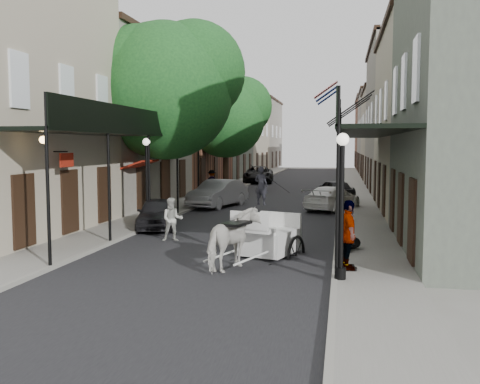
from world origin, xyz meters
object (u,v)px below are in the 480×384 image
at_px(car_left_mid, 218,193).
at_px(car_right_near, 332,198).
at_px(pedestrian_walking, 172,220).
at_px(carriage, 274,219).
at_px(tree_near, 174,86).
at_px(pedestrian_sidewalk_right, 348,235).
at_px(lamppost_left, 147,180).
at_px(car_right_far, 334,190).
at_px(car_left_near, 157,213).
at_px(lamppost_right_near, 342,204).
at_px(lamppost_right_far, 342,169).
at_px(pedestrian_sidewalk_left, 212,181).
at_px(car_left_far, 258,175).
at_px(tree_far, 231,115).
at_px(horse, 234,240).

distance_m(car_left_mid, car_right_near, 6.46).
bearing_deg(pedestrian_walking, carriage, -38.57).
xyz_separation_m(tree_near, pedestrian_sidewalk_right, (8.49, -11.13, -5.41)).
bearing_deg(lamppost_left, car_right_far, 59.36).
height_order(car_left_mid, car_right_near, car_left_mid).
bearing_deg(car_left_near, tree_near, 83.41).
height_order(lamppost_right_near, carriage, lamppost_right_near).
xyz_separation_m(lamppost_left, pedestrian_walking, (2.10, -3.00, -1.25)).
distance_m(tree_near, lamppost_left, 6.10).
height_order(lamppost_left, pedestrian_walking, lamppost_left).
bearing_deg(car_right_far, pedestrian_sidewalk_right, 69.29).
relative_size(lamppost_right_far, car_left_mid, 0.78).
bearing_deg(lamppost_right_far, pedestrian_sidewalk_left, 157.04).
xyz_separation_m(pedestrian_walking, car_right_near, (5.60, 10.72, -0.15)).
distance_m(lamppost_right_near, pedestrian_sidewalk_left, 25.68).
relative_size(lamppost_left, car_left_far, 0.65).
relative_size(carriage, car_right_near, 0.64).
xyz_separation_m(pedestrian_sidewalk_right, car_right_far, (-0.69, 19.95, -0.40)).
distance_m(pedestrian_walking, pedestrian_sidewalk_right, 7.43).
height_order(lamppost_left, pedestrian_sidewalk_right, lamppost_left).
bearing_deg(lamppost_left, lamppost_right_far, 55.65).
distance_m(tree_near, carriage, 11.86).
xyz_separation_m(pedestrian_sidewalk_left, car_left_mid, (2.32, -7.93, -0.15)).
xyz_separation_m(car_left_mid, car_left_far, (-0.75, 19.84, 0.01)).
height_order(tree_near, lamppost_right_far, tree_near).
bearing_deg(car_left_far, car_right_near, -75.93).
xyz_separation_m(tree_far, car_left_mid, (1.40, -10.18, -5.06)).
bearing_deg(car_left_far, tree_far, -99.44).
xyz_separation_m(car_right_near, car_right_far, (0.00, 5.28, 0.03)).
relative_size(lamppost_right_far, car_right_far, 0.93).
bearing_deg(lamppost_right_far, car_left_near, -122.25).
height_order(lamppost_left, car_left_mid, lamppost_left).
bearing_deg(tree_near, carriage, -54.50).
distance_m(lamppost_right_near, car_right_far, 21.05).
xyz_separation_m(pedestrian_sidewalk_left, pedestrian_sidewalk_right, (9.46, -22.87, 0.15)).
height_order(lamppost_left, carriage, lamppost_left).
bearing_deg(pedestrian_walking, pedestrian_sidewalk_left, 80.89).
xyz_separation_m(carriage, pedestrian_sidewalk_right, (2.35, -2.52, -0.04)).
relative_size(tree_near, car_left_far, 1.69).
bearing_deg(car_left_mid, car_left_far, 107.03).
distance_m(lamppost_left, car_right_near, 10.99).
height_order(pedestrian_walking, car_right_far, pedestrian_walking).
xyz_separation_m(car_left_near, car_left_mid, (0.75, 8.20, 0.13)).
relative_size(lamppost_right_near, pedestrian_walking, 2.31).
xyz_separation_m(tree_near, car_left_mid, (1.35, 3.82, -5.71)).
height_order(tree_near, lamppost_left, tree_near).
bearing_deg(pedestrian_walking, horse, -70.64).
xyz_separation_m(carriage, pedestrian_sidewalk_left, (-7.11, 20.36, -0.19)).
relative_size(tree_far, pedestrian_sidewalk_left, 5.32).
bearing_deg(tree_far, tree_near, -89.81).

